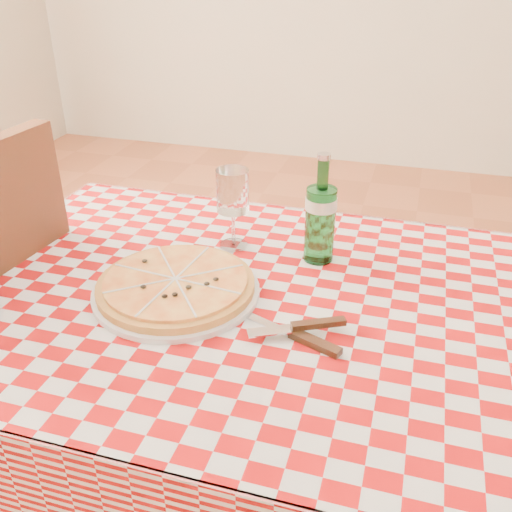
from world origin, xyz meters
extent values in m
cube|color=brown|center=(0.00, 0.00, 0.73)|extent=(1.20, 0.80, 0.04)
cylinder|color=brown|center=(-0.54, 0.34, 0.35)|extent=(0.06, 0.06, 0.71)
cylinder|color=brown|center=(0.54, 0.34, 0.35)|extent=(0.06, 0.06, 0.71)
cube|color=#95090A|center=(0.00, 0.00, 0.75)|extent=(1.30, 0.90, 0.01)
cylinder|color=brown|center=(-0.56, 0.12, 0.24)|extent=(0.04, 0.04, 0.48)
camera|label=1|loc=(0.27, -0.92, 1.39)|focal=40.00mm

